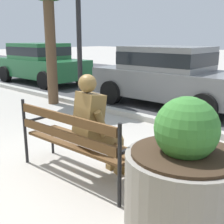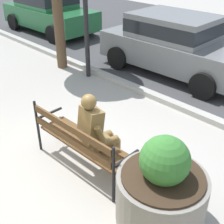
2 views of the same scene
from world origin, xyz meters
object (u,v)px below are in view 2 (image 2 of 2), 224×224
(bronze_statue_seated, at_px, (100,134))
(parked_car_green, at_px, (48,10))
(park_bench, at_px, (79,140))
(concrete_planter, at_px, (161,191))
(parked_car_grey, at_px, (175,43))

(bronze_statue_seated, distance_m, parked_car_green, 8.60)
(park_bench, height_order, parked_car_green, parked_car_green)
(park_bench, relative_size, parked_car_green, 0.44)
(concrete_planter, relative_size, parked_car_green, 0.31)
(parked_car_green, distance_m, parked_car_grey, 5.94)
(park_bench, height_order, parked_car_grey, parked_car_grey)
(park_bench, xyz_separation_m, parked_car_green, (-7.29, 4.35, 0.30))
(park_bench, bearing_deg, concrete_planter, 3.70)
(bronze_statue_seated, relative_size, parked_car_grey, 0.33)
(bronze_statue_seated, xyz_separation_m, parked_car_green, (-7.53, 4.14, 0.17))
(park_bench, bearing_deg, parked_car_green, 149.17)
(concrete_planter, bearing_deg, parked_car_green, 154.19)
(bronze_statue_seated, height_order, parked_car_grey, parked_car_grey)
(park_bench, distance_m, parked_car_grey, 4.57)
(concrete_planter, distance_m, parked_car_grey, 5.14)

